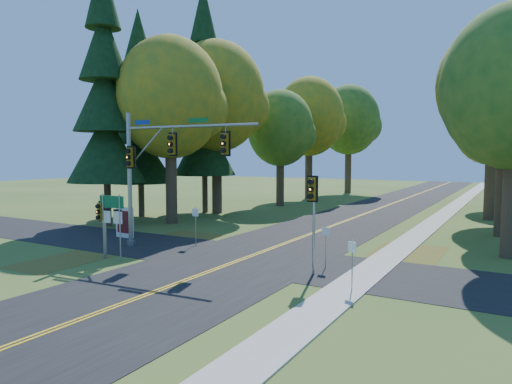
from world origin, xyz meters
The scene contains 29 objects.
ground centered at (0.00, 0.00, 0.00)m, with size 160.00×160.00×0.00m, color #30511C.
road_main centered at (0.00, 0.00, 0.01)m, with size 8.00×160.00×0.02m, color black.
road_cross centered at (0.00, 2.00, 0.01)m, with size 60.00×6.00×0.02m, color black.
centerline_left centered at (-0.10, 0.00, 0.03)m, with size 0.10×160.00×0.01m, color gold.
centerline_right centered at (0.10, 0.00, 0.03)m, with size 0.10×160.00×0.01m, color gold.
sidewalk_east centered at (6.20, 0.00, 0.03)m, with size 1.60×160.00×0.06m, color #9E998E.
leaf_patch_w_near centered at (-6.50, 4.00, 0.01)m, with size 4.00×6.00×0.00m, color brown.
leaf_patch_e centered at (6.80, 6.00, 0.01)m, with size 3.50×8.00×0.00m, color brown.
leaf_patch_w_far centered at (-7.50, -3.00, 0.01)m, with size 3.00×5.00×0.00m, color brown.
tree_w_a centered at (-11.13, 9.38, 9.49)m, with size 8.00×8.00×14.15m.
tree_w_b centered at (-11.72, 16.29, 10.37)m, with size 8.60×8.60×15.38m.
tree_e_b centered at (10.97, 15.58, 8.90)m, with size 7.60×7.60×13.33m.
tree_w_c centered at (-9.54, 24.47, 7.94)m, with size 6.80×6.80×11.91m.
tree_e_c centered at (9.88, 23.69, 10.66)m, with size 8.80×8.80×15.79m.
tree_w_d centered at (-10.13, 33.18, 9.78)m, with size 8.20×8.20×14.56m.
tree_e_d centered at (9.26, 32.87, 8.24)m, with size 7.00×7.00×12.32m.
tree_w_e centered at (-8.92, 44.09, 10.07)m, with size 8.40×8.40×14.97m.
tree_e_e centered at (10.47, 43.58, 9.19)m, with size 7.80×7.80×13.74m.
pine_a centered at (-14.50, 6.00, 9.18)m, with size 5.60×5.60×19.48m.
pine_b centered at (-16.00, 11.00, 8.16)m, with size 5.60×5.60×17.31m.
pine_c centered at (-13.00, 16.00, 9.69)m, with size 5.60×5.60×20.56m.
traffic_mast centered at (-5.32, 1.39, 4.88)m, with size 8.35×1.19×7.58m.
east_signal_pole centered at (4.21, 0.49, 3.29)m, with size 0.50×0.58×4.34m.
ped_signal_pole centered at (-6.32, -1.70, 2.16)m, with size 0.46×0.53×2.90m.
route_sign_cluster centered at (-5.58, -1.72, 2.32)m, with size 1.54×0.16×3.29m.
info_kiosk centered at (-9.65, 2.99, 0.96)m, with size 1.40×0.25×1.94m.
reg_sign_e_north centered at (4.20, 2.11, 1.33)m, with size 0.37×0.07×1.95m.
reg_sign_e_south centered at (6.43, -0.83, 1.35)m, with size 0.36×0.18×1.98m.
reg_sign_w centered at (-4.20, 3.22, 1.53)m, with size 0.43×0.07×2.24m.
Camera 1 is at (11.86, -17.49, 5.18)m, focal length 32.00 mm.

